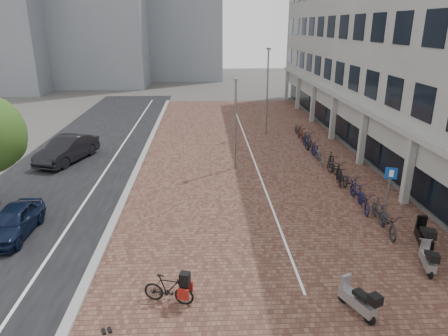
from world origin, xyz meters
TOP-DOWN VIEW (x-y plane):
  - ground at (0.00, 0.00)m, footprint 140.00×140.00m
  - plaza_brick at (2.00, 12.00)m, footprint 14.50×42.00m
  - street_asphalt at (-9.00, 12.00)m, footprint 8.00×50.00m
  - curb at (-5.10, 12.00)m, footprint 0.35×42.00m
  - lane_line at (-7.00, 12.00)m, footprint 0.12×44.00m
  - parking_line at (2.20, 12.00)m, footprint 0.10×30.00m
  - office_building at (12.97, 16.00)m, footprint 8.40×40.00m
  - car_navy at (-8.98, 1.63)m, footprint 1.57×3.78m
  - car_dark at (-9.79, 11.50)m, footprint 3.17×5.18m
  - hero_bike at (-2.20, -3.10)m, footprint 1.72×0.90m
  - shoes at (-3.89, -4.39)m, footprint 0.40×0.37m
  - scooter_front at (6.89, -1.75)m, footprint 0.80×1.52m
  - scooter_mid at (7.50, -0.30)m, footprint 0.97×1.81m
  - scooter_back at (3.55, -3.92)m, footprint 1.08×1.62m
  - parking_sign at (7.16, 2.40)m, footprint 0.50×0.21m
  - lamp_near at (0.85, 9.55)m, footprint 0.12×0.12m
  - lamp_far at (3.97, 17.83)m, footprint 0.12×0.12m
  - bike_row at (6.48, 9.05)m, footprint 1.23×18.11m

SIDE VIEW (x-z plane):
  - ground at x=0.00m, z-range 0.00..0.00m
  - street_asphalt at x=-9.00m, z-range -0.01..0.02m
  - plaza_brick at x=2.00m, z-range -0.01..0.03m
  - lane_line at x=-7.00m, z-range 0.02..0.02m
  - parking_line at x=2.20m, z-range 0.03..0.04m
  - shoes at x=-3.89m, z-range 0.00..0.08m
  - curb at x=-5.10m, z-range 0.00..0.14m
  - scooter_front at x=6.89m, z-range 0.00..1.00m
  - hero_bike at x=-2.20m, z-range -0.07..1.10m
  - bike_row at x=6.48m, z-range 0.00..1.05m
  - scooter_back at x=3.55m, z-range 0.00..1.07m
  - scooter_mid at x=7.50m, z-range 0.00..1.19m
  - car_navy at x=-8.98m, z-range 0.00..1.28m
  - car_dark at x=-9.79m, z-range 0.00..1.61m
  - parking_sign at x=7.16m, z-range 0.42..2.88m
  - lamp_near at x=0.85m, z-range 0.00..5.42m
  - lamp_far at x=3.97m, z-range 0.00..6.64m
  - office_building at x=12.97m, z-range 0.94..15.94m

